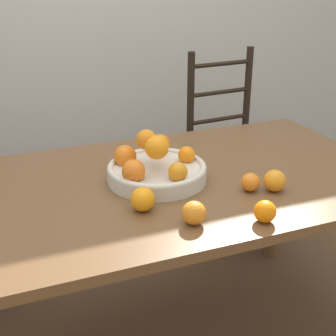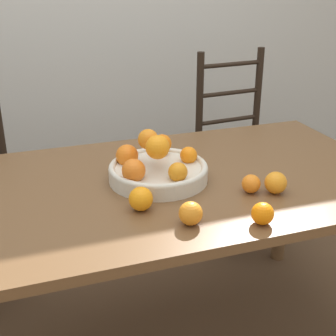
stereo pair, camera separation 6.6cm
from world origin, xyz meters
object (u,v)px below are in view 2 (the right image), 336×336
Objects in this scene: fruit_bowl at (157,167)px; orange_loose_3 at (251,184)px; orange_loose_0 at (276,183)px; orange_loose_1 at (141,199)px; orange_loose_2 at (263,214)px; chair_right at (239,153)px; orange_loose_4 at (191,213)px.

fruit_bowl is 5.54× the size of orange_loose_3.
fruit_bowl is 4.69× the size of orange_loose_0.
orange_loose_1 is (-0.12, -0.20, -0.01)m from fruit_bowl.
orange_loose_2 is at bearing -63.23° from fruit_bowl.
chair_right reaches higher than orange_loose_3.
fruit_bowl is 0.33m from orange_loose_4.
orange_loose_2 is 1.28m from chair_right.
fruit_bowl is at bearing 59.74° from orange_loose_1.
fruit_bowl is 0.34m from orange_loose_3.
orange_loose_1 is 0.38m from orange_loose_2.
orange_loose_0 is (0.35, -0.23, -0.01)m from fruit_bowl.
fruit_bowl reaches higher than orange_loose_0.
chair_right reaches higher than orange_loose_1.
orange_loose_1 is (-0.47, 0.03, 0.00)m from orange_loose_0.
orange_loose_3 is 0.30m from orange_loose_4.
orange_loose_1 reaches higher than orange_loose_3.
orange_loose_0 is 0.07× the size of chair_right.
orange_loose_4 is at bearing -154.01° from orange_loose_3.
chair_right is (0.37, 0.96, -0.30)m from orange_loose_0.
orange_loose_3 is at bearing 70.86° from orange_loose_2.
chair_right is at bearing 64.30° from orange_loose_3.
orange_loose_3 is (0.39, -0.00, -0.01)m from orange_loose_1.
orange_loose_2 is 0.21m from orange_loose_4.
chair_right reaches higher than fruit_bowl.
orange_loose_4 is (-0.00, -0.33, -0.01)m from fruit_bowl.
chair_right reaches higher than orange_loose_4.
orange_loose_0 is 1.18× the size of orange_loose_3.
orange_loose_2 is 0.07× the size of chair_right.
orange_loose_2 is (-0.15, -0.17, -0.00)m from orange_loose_0.
chair_right is at bearing 55.88° from orange_loose_4.
orange_loose_4 is (0.12, -0.14, -0.00)m from orange_loose_1.
chair_right reaches higher than orange_loose_0.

